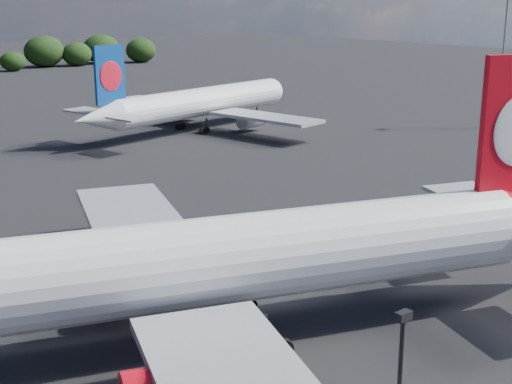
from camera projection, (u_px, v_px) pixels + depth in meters
qantas_airliner at (242, 260)px, 43.48m from camera, size 50.96×48.97×17.10m
china_southern_airliner at (195, 104)px, 111.83m from camera, size 43.59×41.64×14.26m
floodlight_mast_near at (504, 41)px, 112.09m from camera, size 1.60×1.60×21.30m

